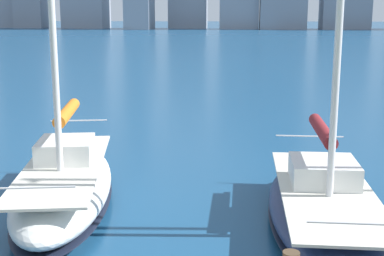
% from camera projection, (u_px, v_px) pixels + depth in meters
% --- Properties ---
extents(sailboat_maroon, '(2.61, 7.31, 12.74)m').
position_uv_depth(sailboat_maroon, '(325.00, 202.00, 12.60)').
color(sailboat_maroon, navy).
rests_on(sailboat_maroon, ground).
extents(sailboat_orange, '(3.53, 7.53, 11.64)m').
position_uv_depth(sailboat_orange, '(65.00, 182.00, 13.78)').
color(sailboat_orange, white).
rests_on(sailboat_orange, ground).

